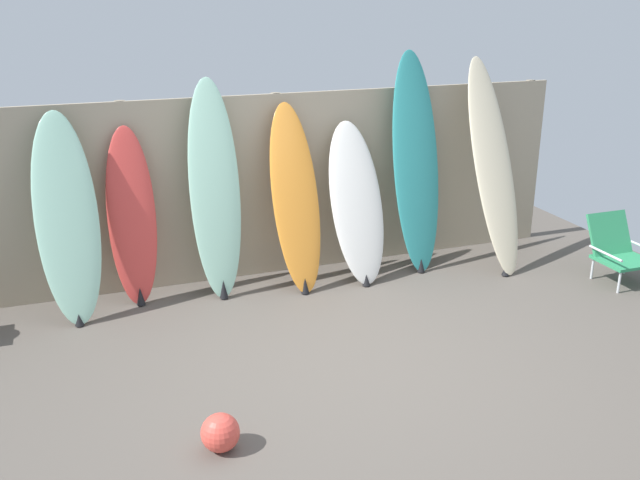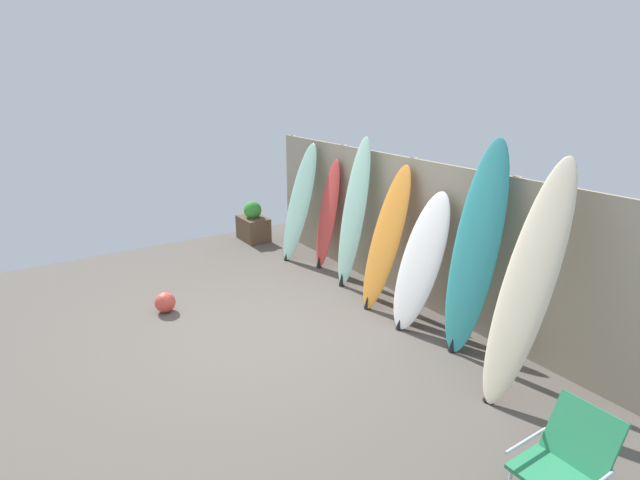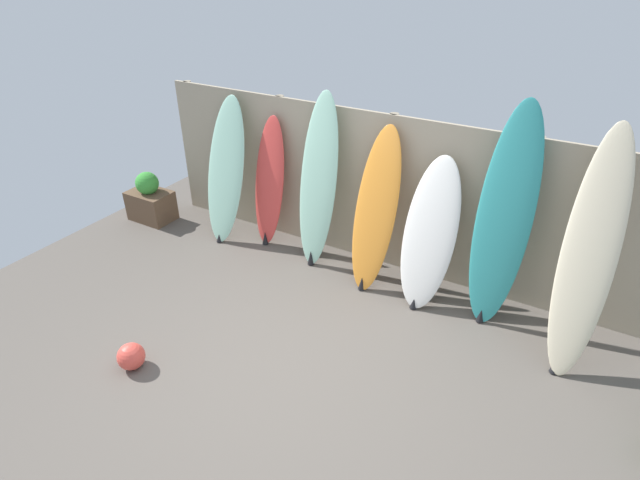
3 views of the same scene
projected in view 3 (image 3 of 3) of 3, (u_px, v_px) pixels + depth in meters
name	position (u px, v px, depth m)	size (l,w,h in m)	color
ground	(293.00, 363.00, 4.58)	(7.68, 7.68, 0.00)	#5B544C
fence_back	(387.00, 193.00, 5.62)	(6.08, 0.11, 1.80)	tan
surfboard_seafoam_0	(226.00, 172.00, 6.19)	(0.55, 0.62, 1.79)	#9ED6BC
surfboard_red_1	(269.00, 183.00, 6.11)	(0.45, 0.39, 1.61)	#D13D38
surfboard_seafoam_2	(318.00, 184.00, 5.62)	(0.47, 0.44, 2.01)	#9ED6BC
surfboard_orange_3	(376.00, 212.00, 5.32)	(0.48, 0.65, 1.74)	orange
surfboard_white_4	(430.00, 235.00, 5.09)	(0.57, 0.68, 1.54)	white
surfboard_teal_5	(504.00, 220.00, 4.69)	(0.54, 0.54, 2.18)	teal
surfboard_cream_6	(589.00, 255.00, 4.22)	(0.53, 0.92, 2.11)	beige
planter_box	(150.00, 200.00, 6.86)	(0.59, 0.40, 0.70)	brown
beach_ball	(131.00, 356.00, 4.48)	(0.25, 0.25, 0.25)	#E54C3F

